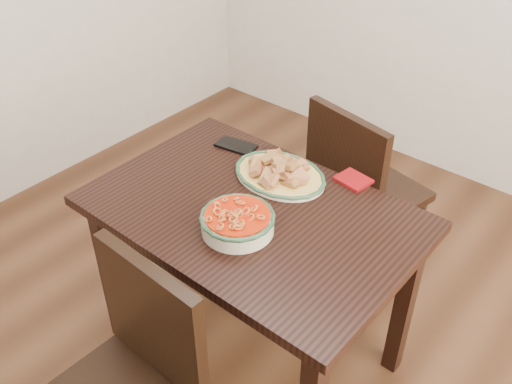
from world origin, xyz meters
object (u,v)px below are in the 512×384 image
Objects in this scene: chair_near at (131,378)px; smartphone at (236,146)px; dining_table at (252,232)px; fish_plate at (280,168)px; noodle_bowl at (238,220)px; chair_far at (358,187)px.

chair_near reaches higher than smartphone.
fish_plate reaches higher than dining_table.
chair_near is (0.05, -0.62, -0.14)m from dining_table.
dining_table is 7.04× the size of smartphone.
chair_near is 0.58m from noodle_bowl.
fish_plate is 1.45× the size of noodle_bowl.
noodle_bowl is at bearing 101.02° from chair_far.
dining_table is 3.13× the size of fish_plate.
noodle_bowl is (-0.01, -0.78, 0.29)m from chair_far.
chair_near is at bearing -83.77° from fish_plate.
chair_far is 1.00× the size of chair_near.
chair_far is at bearing 92.03° from chair_near.
noodle_bowl is at bearing -76.15° from fish_plate.
chair_near is at bearing -88.90° from noodle_bowl.
smartphone is at bearing 114.12° from chair_near.
dining_table is at bearing -50.13° from smartphone.
dining_table is 0.20m from noodle_bowl.
chair_far is at bearing 89.24° from noodle_bowl.
smartphone is (-0.36, 0.89, 0.26)m from chair_near.
chair_near is at bearing -85.63° from dining_table.
dining_table is at bearing 96.44° from chair_near.
chair_far is (0.05, 0.66, -0.14)m from dining_table.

